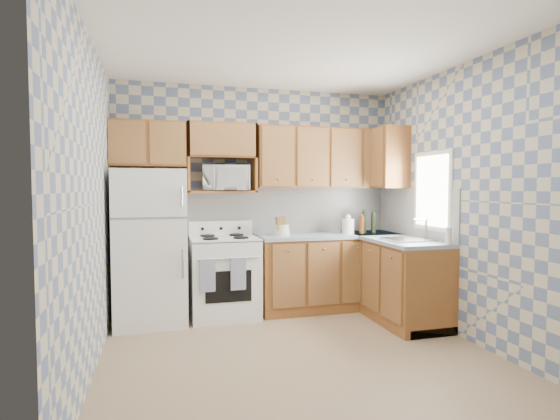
% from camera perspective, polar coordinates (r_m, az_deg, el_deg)
% --- Properties ---
extents(floor, '(3.40, 3.40, 0.00)m').
position_cam_1_polar(floor, '(4.14, 2.21, -18.12)').
color(floor, '#8D7556').
rests_on(floor, ground).
extents(back_wall, '(3.40, 0.02, 2.70)m').
position_cam_1_polar(back_wall, '(5.41, -2.91, 1.50)').
color(back_wall, slate).
rests_on(back_wall, ground).
extents(right_wall, '(0.02, 3.20, 2.70)m').
position_cam_1_polar(right_wall, '(4.67, 22.54, 1.04)').
color(right_wall, slate).
rests_on(right_wall, ground).
extents(backsplash_back, '(2.60, 0.02, 0.56)m').
position_cam_1_polar(backsplash_back, '(5.51, 1.18, -0.03)').
color(backsplash_back, white).
rests_on(backsplash_back, back_wall).
extents(backsplash_right, '(0.02, 1.60, 0.56)m').
position_cam_1_polar(backsplash_right, '(5.32, 17.12, -0.26)').
color(backsplash_right, white).
rests_on(backsplash_right, right_wall).
extents(refrigerator, '(0.75, 0.70, 1.68)m').
position_cam_1_polar(refrigerator, '(4.97, -16.54, -4.65)').
color(refrigerator, white).
rests_on(refrigerator, floor).
extents(stove_body, '(0.76, 0.65, 0.90)m').
position_cam_1_polar(stove_body, '(5.11, -7.30, -8.78)').
color(stove_body, white).
rests_on(stove_body, floor).
extents(cooktop, '(0.76, 0.65, 0.02)m').
position_cam_1_polar(cooktop, '(5.04, -7.33, -3.70)').
color(cooktop, silver).
rests_on(cooktop, stove_body).
extents(backguard, '(0.76, 0.08, 0.17)m').
position_cam_1_polar(backguard, '(5.30, -7.76, -2.34)').
color(backguard, white).
rests_on(backguard, cooktop).
extents(dish_towel_left, '(0.16, 0.02, 0.35)m').
position_cam_1_polar(dish_towel_left, '(4.73, -9.44, -8.45)').
color(dish_towel_left, navy).
rests_on(dish_towel_left, stove_body).
extents(dish_towel_right, '(0.16, 0.02, 0.35)m').
position_cam_1_polar(dish_towel_right, '(4.77, -5.46, -8.31)').
color(dish_towel_right, navy).
rests_on(dish_towel_right, stove_body).
extents(base_cabinets_back, '(1.75, 0.60, 0.88)m').
position_cam_1_polar(base_cabinets_back, '(5.47, 6.37, -8.10)').
color(base_cabinets_back, brown).
rests_on(base_cabinets_back, floor).
extents(base_cabinets_right, '(0.60, 1.60, 0.88)m').
position_cam_1_polar(base_cabinets_right, '(5.27, 14.30, -8.59)').
color(base_cabinets_right, brown).
rests_on(base_cabinets_right, floor).
extents(countertop_back, '(1.77, 0.63, 0.04)m').
position_cam_1_polar(countertop_back, '(5.39, 6.42, -3.31)').
color(countertop_back, slate).
rests_on(countertop_back, base_cabinets_back).
extents(countertop_right, '(0.63, 1.60, 0.04)m').
position_cam_1_polar(countertop_right, '(5.20, 14.32, -3.62)').
color(countertop_right, slate).
rests_on(countertop_right, base_cabinets_right).
extents(upper_cabinets_back, '(1.75, 0.33, 0.74)m').
position_cam_1_polar(upper_cabinets_back, '(5.50, 5.93, 6.73)').
color(upper_cabinets_back, brown).
rests_on(upper_cabinets_back, back_wall).
extents(upper_cabinets_fridge, '(0.82, 0.33, 0.50)m').
position_cam_1_polar(upper_cabinets_fridge, '(5.14, -16.86, 8.23)').
color(upper_cabinets_fridge, brown).
rests_on(upper_cabinets_fridge, back_wall).
extents(upper_cabinets_right, '(0.33, 0.70, 0.74)m').
position_cam_1_polar(upper_cabinets_right, '(5.64, 13.40, 6.57)').
color(upper_cabinets_right, brown).
rests_on(upper_cabinets_right, right_wall).
extents(microwave_shelf, '(0.80, 0.33, 0.03)m').
position_cam_1_polar(microwave_shelf, '(5.16, -7.62, 2.35)').
color(microwave_shelf, brown).
rests_on(microwave_shelf, back_wall).
extents(microwave, '(0.56, 0.40, 0.30)m').
position_cam_1_polar(microwave, '(5.16, -7.11, 4.16)').
color(microwave, white).
rests_on(microwave, microwave_shelf).
extents(sink, '(0.48, 0.40, 0.03)m').
position_cam_1_polar(sink, '(4.90, 16.41, -3.76)').
color(sink, '#B7B7BC').
rests_on(sink, countertop_right).
extents(window, '(0.02, 0.66, 0.86)m').
position_cam_1_polar(window, '(5.02, 19.27, 2.37)').
color(window, white).
rests_on(window, right_wall).
extents(bottle_0, '(0.06, 0.06, 0.27)m').
position_cam_1_polar(bottle_0, '(5.55, 10.90, -1.57)').
color(bottle_0, black).
rests_on(bottle_0, countertop_back).
extents(bottle_1, '(0.06, 0.06, 0.25)m').
position_cam_1_polar(bottle_1, '(5.54, 12.10, -1.68)').
color(bottle_1, black).
rests_on(bottle_1, countertop_back).
extents(bottle_2, '(0.06, 0.06, 0.23)m').
position_cam_1_polar(bottle_2, '(5.65, 12.08, -1.68)').
color(bottle_2, '#5E2C0F').
rests_on(bottle_2, countertop_back).
extents(bottle_3, '(0.06, 0.06, 0.21)m').
position_cam_1_polar(bottle_3, '(5.45, 10.61, -1.93)').
color(bottle_3, '#5E2C0F').
rests_on(bottle_3, countertop_back).
extents(knife_block, '(0.10, 0.10, 0.22)m').
position_cam_1_polar(knife_block, '(5.17, 0.07, -2.12)').
color(knife_block, brown).
rests_on(knife_block, countertop_back).
extents(electric_kettle, '(0.15, 0.15, 0.18)m').
position_cam_1_polar(electric_kettle, '(5.41, 8.88, -2.11)').
color(electric_kettle, white).
rests_on(electric_kettle, countertop_back).
extents(food_containers, '(0.19, 0.19, 0.13)m').
position_cam_1_polar(food_containers, '(5.19, 0.20, -2.60)').
color(food_containers, beige).
rests_on(food_containers, countertop_back).
extents(soap_bottle, '(0.06, 0.06, 0.17)m').
position_cam_1_polar(soap_bottle, '(4.68, 21.18, -3.17)').
color(soap_bottle, beige).
rests_on(soap_bottle, countertop_right).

